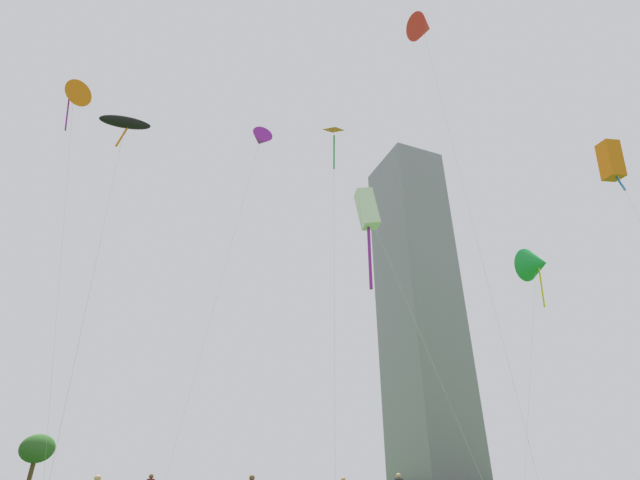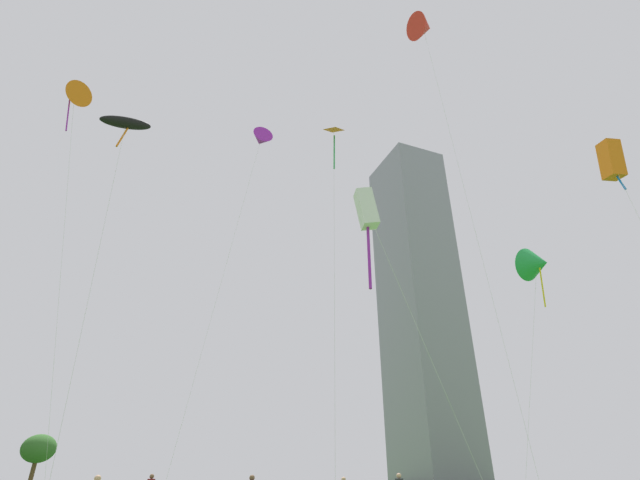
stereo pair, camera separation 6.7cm
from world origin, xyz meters
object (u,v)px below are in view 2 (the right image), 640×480
object	(u,v)px
kite_flying_0	(367,212)
kite_flying_5	(423,27)
kite_flying_6	(611,160)
kite_flying_1	(261,139)
kite_flying_7	(74,96)
park_tree_0	(39,449)
kite_flying_4	(334,134)
kite_flying_2	(126,123)
kite_flying_3	(537,264)
distant_highrise_0	(419,298)

from	to	relation	value
kite_flying_0	kite_flying_5	size ratio (longest dim) A/B	0.30
kite_flying_6	kite_flying_1	bearing A→B (deg)	147.72
kite_flying_0	kite_flying_7	xyz separation A→B (m)	(-19.60, 15.31, 18.62)
park_tree_0	kite_flying_4	bearing A→B (deg)	-43.43
kite_flying_5	kite_flying_0	bearing A→B (deg)	-129.22
kite_flying_2	kite_flying_6	size ratio (longest dim) A/B	1.10
kite_flying_5	kite_flying_7	distance (m)	28.77
kite_flying_2	kite_flying_4	distance (m)	13.49
kite_flying_0	park_tree_0	xyz separation A→B (m)	(-22.57, 32.92, -6.21)
kite_flying_3	distant_highrise_0	world-z (taller)	distant_highrise_0
distant_highrise_0	kite_flying_0	bearing A→B (deg)	-125.74
kite_flying_1	kite_flying_7	world-z (taller)	kite_flying_7
kite_flying_6	park_tree_0	xyz separation A→B (m)	(-38.64, 27.53, -14.19)
distant_highrise_0	kite_flying_1	bearing A→B (deg)	-131.83
kite_flying_7	distant_highrise_0	world-z (taller)	distant_highrise_0
kite_flying_1	distant_highrise_0	xyz separation A→B (m)	(47.19, 92.44, 21.23)
kite_flying_2	distant_highrise_0	xyz separation A→B (m)	(54.77, 102.56, 29.36)
kite_flying_7	park_tree_0	distance (m)	30.59
kite_flying_0	park_tree_0	world-z (taller)	kite_flying_0
kite_flying_0	kite_flying_4	world-z (taller)	kite_flying_4
kite_flying_1	kite_flying_5	xyz separation A→B (m)	(12.79, -8.62, 5.82)
kite_flying_5	kite_flying_6	xyz separation A→B (m)	(7.99, -4.51, -16.31)
kite_flying_1	kite_flying_2	world-z (taller)	kite_flying_1
kite_flying_1	kite_flying_4	distance (m)	10.77
park_tree_0	distant_highrise_0	size ratio (longest dim) A/B	0.05
kite_flying_2	park_tree_0	distance (m)	31.31
kite_flying_4	park_tree_0	world-z (taller)	kite_flying_4
kite_flying_2	park_tree_0	xyz separation A→B (m)	(-10.27, 24.52, -16.54)
distant_highrise_0	park_tree_0	bearing A→B (deg)	-144.60
kite_flying_0	kite_flying_1	size ratio (longest dim) A/B	0.37
kite_flying_0	kite_flying_6	xyz separation A→B (m)	(16.07, 5.39, 7.97)
kite_flying_1	kite_flying_7	xyz separation A→B (m)	(-14.89, -3.21, 0.16)
kite_flying_0	kite_flying_6	size ratio (longest dim) A/B	0.56
kite_flying_1	kite_flying_4	size ratio (longest dim) A/B	1.22
kite_flying_2	distant_highrise_0	size ratio (longest dim) A/B	0.21
kite_flying_1	park_tree_0	bearing A→B (deg)	141.11
kite_flying_2	kite_flying_5	bearing A→B (deg)	4.21
kite_flying_6	kite_flying_7	world-z (taller)	kite_flying_7
kite_flying_1	kite_flying_6	world-z (taller)	kite_flying_1
kite_flying_5	kite_flying_6	size ratio (longest dim) A/B	1.86
kite_flying_0	kite_flying_5	distance (m)	27.44
kite_flying_1	kite_flying_2	distance (m)	15.03
kite_flying_2	kite_flying_3	world-z (taller)	kite_flying_2
kite_flying_4	kite_flying_1	bearing A→B (deg)	125.31
kite_flying_3	kite_flying_1	bearing A→B (deg)	170.08
kite_flying_0	kite_flying_4	bearing A→B (deg)	86.48
kite_flying_4	kite_flying_7	xyz separation A→B (m)	(-20.27, 4.39, 5.58)
kite_flying_6	kite_flying_0	bearing A→B (deg)	-161.47
kite_flying_3	kite_flying_5	bearing A→B (deg)	-149.47
kite_flying_0	kite_flying_4	xyz separation A→B (m)	(0.67, 10.92, 13.05)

